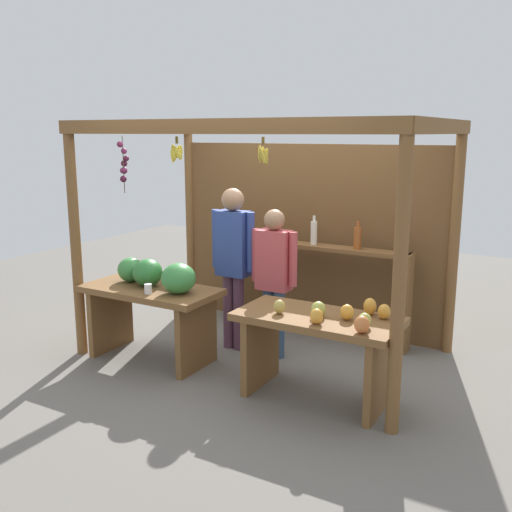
# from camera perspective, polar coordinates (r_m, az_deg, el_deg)

# --- Properties ---
(ground_plane) EXTENTS (12.00, 12.00, 0.00)m
(ground_plane) POSITION_cam_1_polar(r_m,az_deg,el_deg) (5.91, 0.91, -9.38)
(ground_plane) COLOR slate
(ground_plane) RESTS_ON ground
(market_stall) EXTENTS (3.27, 1.96, 2.26)m
(market_stall) POSITION_cam_1_polar(r_m,az_deg,el_deg) (5.94, 2.94, 3.91)
(market_stall) COLOR brown
(market_stall) RESTS_ON ground
(fruit_counter_left) EXTENTS (1.32, 0.64, 1.00)m
(fruit_counter_left) POSITION_cam_1_polar(r_m,az_deg,el_deg) (5.61, -10.05, -3.72)
(fruit_counter_left) COLOR brown
(fruit_counter_left) RESTS_ON ground
(fruit_counter_right) EXTENTS (1.32, 0.64, 0.85)m
(fruit_counter_right) POSITION_cam_1_polar(r_m,az_deg,el_deg) (4.76, 6.29, -7.84)
(fruit_counter_right) COLOR brown
(fruit_counter_right) RESTS_ON ground
(bottle_shelf_unit) EXTENTS (2.10, 0.22, 1.35)m
(bottle_shelf_unit) POSITION_cam_1_polar(r_m,az_deg,el_deg) (6.19, 5.59, -0.71)
(bottle_shelf_unit) COLOR brown
(bottle_shelf_unit) RESTS_ON ground
(vendor_man) EXTENTS (0.48, 0.22, 1.63)m
(vendor_man) POSITION_cam_1_polar(r_m,az_deg,el_deg) (5.74, -2.25, 0.19)
(vendor_man) COLOR #583447
(vendor_man) RESTS_ON ground
(vendor_woman) EXTENTS (0.48, 0.20, 1.45)m
(vendor_woman) POSITION_cam_1_polar(r_m,az_deg,el_deg) (5.54, 1.77, -1.51)
(vendor_woman) COLOR #385172
(vendor_woman) RESTS_ON ground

